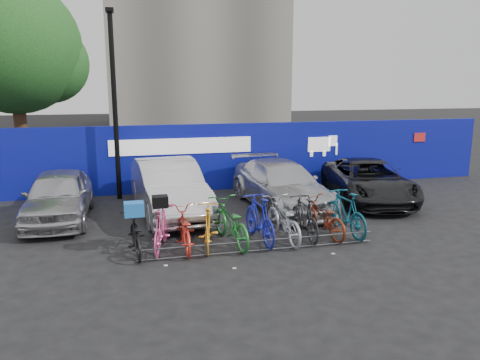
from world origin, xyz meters
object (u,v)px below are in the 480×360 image
object	(u,v)px
tree	(20,51)
bike_rack	(260,245)
bike_3	(208,226)
bike_8	(323,217)
car_1	(169,188)
car_3	(368,181)
bike_0	(135,235)
car_0	(58,196)
bike_4	(230,222)
bike_5	(259,219)
lamppost	(114,101)
bike_9	(346,213)
car_2	(281,185)
bike_2	(184,229)
bike_6	(283,220)
bike_1	(161,229)
bike_7	(304,217)

from	to	relation	value
tree	bike_rack	xyz separation A→B (m)	(6.77, -10.66, -4.91)
bike_3	bike_8	size ratio (longest dim) A/B	0.93
bike_rack	car_1	xyz separation A→B (m)	(-1.74, 3.71, 0.64)
car_3	bike_0	world-z (taller)	car_3
car_0	bike_4	world-z (taller)	car_0
car_0	bike_rack	bearing A→B (deg)	-37.75
bike_0	bike_5	xyz separation A→B (m)	(2.98, 0.12, 0.13)
lamppost	car_0	world-z (taller)	lamppost
car_0	bike_9	xyz separation A→B (m)	(7.33, -3.08, -0.14)
bike_0	car_0	bearing A→B (deg)	-61.89
bike_rack	car_2	size ratio (longest dim) A/B	1.15
car_2	bike_rack	bearing A→B (deg)	-121.75
car_0	bike_8	world-z (taller)	car_0
bike_2	car_3	bearing A→B (deg)	-153.21
bike_2	bike_rack	bearing A→B (deg)	160.08
car_0	car_2	world-z (taller)	car_0
bike_9	lamppost	bearing A→B (deg)	-48.30
car_3	bike_2	xyz separation A→B (m)	(-6.48, -3.17, -0.18)
bike_0	bike_4	size ratio (longest dim) A/B	0.83
bike_5	bike_6	xyz separation A→B (m)	(0.60, -0.03, -0.06)
car_0	bike_0	size ratio (longest dim) A/B	2.45
bike_rack	car_1	bearing A→B (deg)	115.17
car_2	bike_1	world-z (taller)	car_2
bike_0	bike_9	bearing A→B (deg)	177.43
bike_rack	bike_3	distance (m)	1.31
car_1	bike_1	distance (m)	3.07
car_3	bike_4	bearing A→B (deg)	-139.20
bike_rack	bike_1	bearing A→B (deg)	162.76
car_0	bike_4	size ratio (longest dim) A/B	2.03
bike_8	bike_5	bearing A→B (deg)	-8.49
lamppost	car_3	size ratio (longest dim) A/B	1.27
bike_6	bike_7	xyz separation A→B (m)	(0.58, 0.04, 0.02)
bike_rack	bike_3	xyz separation A→B (m)	(-1.11, 0.59, 0.37)
car_3	bike_7	bearing A→B (deg)	-127.42
bike_4	car_3	bearing A→B (deg)	-159.47
car_1	bike_7	bearing A→B (deg)	-49.77
car_0	bike_1	bearing A→B (deg)	-49.44
bike_5	bike_6	world-z (taller)	bike_5
tree	car_0	xyz separation A→B (m)	(1.94, -6.84, -4.35)
car_2	bike_4	distance (m)	3.79
bike_3	bike_6	distance (m)	1.89
bike_5	lamppost	bearing A→B (deg)	-62.20
bike_6	bike_9	xyz separation A→B (m)	(1.71, 0.06, 0.06)
bike_1	bike_7	xyz separation A→B (m)	(3.56, 0.03, 0.02)
bike_4	bike_7	xyz separation A→B (m)	(1.91, 0.01, -0.01)
car_3	bike_8	world-z (taller)	car_3
bike_1	bike_8	distance (m)	4.08
lamppost	car_1	xyz separation A→B (m)	(1.46, -2.29, -2.47)
bike_4	car_2	bearing A→B (deg)	-137.15
car_1	bike_9	distance (m)	5.18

